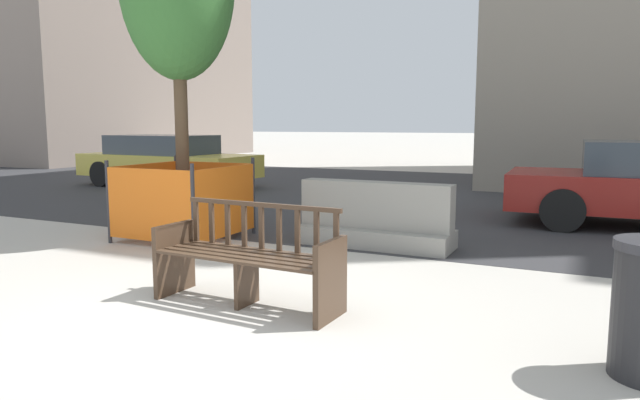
# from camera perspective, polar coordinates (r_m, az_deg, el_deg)

# --- Properties ---
(ground_plane) EXTENTS (200.00, 200.00, 0.00)m
(ground_plane) POSITION_cam_1_polar(r_m,az_deg,el_deg) (4.93, -11.43, -11.17)
(ground_plane) COLOR #B7B2A8
(street_asphalt) EXTENTS (120.00, 12.00, 0.01)m
(street_asphalt) POSITION_cam_1_polar(r_m,az_deg,el_deg) (12.84, 12.36, 0.40)
(street_asphalt) COLOR #333335
(street_asphalt) RESTS_ON ground
(street_bench) EXTENTS (1.71, 0.61, 0.88)m
(street_bench) POSITION_cam_1_polar(r_m,az_deg,el_deg) (5.03, -7.20, -6.02)
(street_bench) COLOR #473323
(street_bench) RESTS_ON ground
(jersey_barrier_centre) EXTENTS (2.01, 0.71, 0.84)m
(jersey_barrier_centre) POSITION_cam_1_polar(r_m,az_deg,el_deg) (7.41, 5.55, -2.02)
(jersey_barrier_centre) COLOR gray
(jersey_barrier_centre) RESTS_ON ground
(construction_fence) EXTENTS (1.43, 1.43, 1.10)m
(construction_fence) POSITION_cam_1_polar(r_m,az_deg,el_deg) (8.09, -13.45, 0.12)
(construction_fence) COLOR #2D2D33
(construction_fence) RESTS_ON ground
(car_taxi_near) EXTENTS (4.73, 2.11, 1.30)m
(car_taxi_near) POSITION_cam_1_polar(r_m,az_deg,el_deg) (15.06, -15.10, 3.90)
(car_taxi_near) COLOR #DBC64C
(car_taxi_near) RESTS_ON ground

